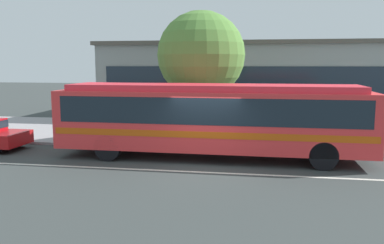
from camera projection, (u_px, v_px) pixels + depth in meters
name	position (u px, v px, depth m)	size (l,w,h in m)	color
ground_plane	(205.00, 166.00, 14.48)	(120.00, 120.00, 0.00)	#363C3B
sidewalk_slab	(222.00, 134.00, 20.98)	(60.00, 8.00, 0.12)	#969194
lane_stripe_center	(202.00, 172.00, 13.70)	(56.00, 0.16, 0.01)	silver
transit_bus	(212.00, 116.00, 15.52)	(11.96, 2.60, 2.88)	red
pedestrian_waiting_near_sign	(342.00, 122.00, 17.55)	(0.37, 0.37, 1.75)	navy
pedestrian_walking_along_curb	(204.00, 118.00, 18.89)	(0.43, 0.43, 1.75)	#253245
pedestrian_standing_by_tree	(172.00, 116.00, 19.37)	(0.37, 0.37, 1.75)	navy
bus_stop_sign	(339.00, 112.00, 16.47)	(0.15, 0.44, 2.50)	gray
street_tree_near_stop	(201.00, 55.00, 18.64)	(4.05, 4.05, 5.97)	brown
station_building	(243.00, 80.00, 28.22)	(18.43, 9.23, 5.05)	gray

